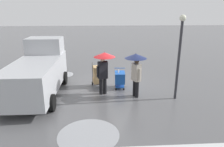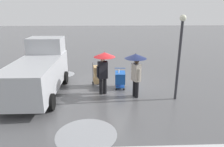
# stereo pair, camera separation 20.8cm
# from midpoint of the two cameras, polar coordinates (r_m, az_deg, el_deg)

# --- Properties ---
(ground_plane) EXTENTS (90.00, 90.00, 0.00)m
(ground_plane) POSITION_cam_midpoint_polar(r_m,az_deg,el_deg) (11.32, 0.66, -3.64)
(ground_plane) COLOR #5B5B5E
(slush_patch_under_van) EXTENTS (1.36, 1.36, 0.01)m
(slush_patch_under_van) POSITION_cam_midpoint_polar(r_m,az_deg,el_deg) (13.77, -13.95, -0.28)
(slush_patch_under_van) COLOR #ADAFB5
(slush_patch_under_van) RESTS_ON ground
(slush_patch_mid_street) EXTENTS (2.10, 2.10, 0.01)m
(slush_patch_mid_street) POSITION_cam_midpoint_polar(r_m,az_deg,el_deg) (7.28, -7.40, -16.61)
(slush_patch_mid_street) COLOR #999BA0
(slush_patch_mid_street) RESTS_ON ground
(cargo_van_parked_right) EXTENTS (2.23, 5.35, 2.60)m
(cargo_van_parked_right) POSITION_cam_midpoint_polar(r_m,az_deg,el_deg) (10.66, -20.34, 0.59)
(cargo_van_parked_right) COLOR #B7BABF
(cargo_van_parked_right) RESTS_ON ground
(shopping_cart_vendor) EXTENTS (0.61, 0.85, 1.04)m
(shopping_cart_vendor) POSITION_cam_midpoint_polar(r_m,az_deg,el_deg) (10.92, 1.64, -1.26)
(shopping_cart_vendor) COLOR #1951B2
(shopping_cart_vendor) RESTS_ON ground
(hand_dolly_boxes) EXTENTS (0.60, 0.77, 1.32)m
(hand_dolly_boxes) POSITION_cam_midpoint_polar(r_m,az_deg,el_deg) (11.14, -4.70, -0.45)
(hand_dolly_boxes) COLOR #515156
(hand_dolly_boxes) RESTS_ON ground
(pedestrian_pink_side) EXTENTS (1.04, 1.04, 2.15)m
(pedestrian_pink_side) POSITION_cam_midpoint_polar(r_m,az_deg,el_deg) (9.64, 6.06, 2.41)
(pedestrian_pink_side) COLOR black
(pedestrian_pink_side) RESTS_ON ground
(pedestrian_black_side) EXTENTS (1.04, 1.04, 2.15)m
(pedestrian_black_side) POSITION_cam_midpoint_polar(r_m,az_deg,el_deg) (9.90, -2.92, 2.89)
(pedestrian_black_side) COLOR black
(pedestrian_black_side) RESTS_ON ground
(street_lamp) EXTENTS (0.28, 0.28, 3.86)m
(street_lamp) POSITION_cam_midpoint_polar(r_m,az_deg,el_deg) (9.60, 17.74, 6.43)
(street_lamp) COLOR #2D2D33
(street_lamp) RESTS_ON ground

